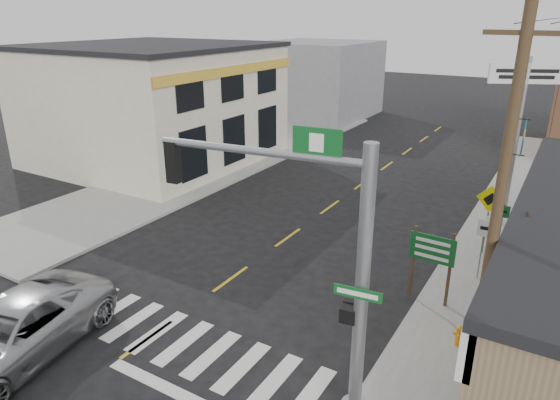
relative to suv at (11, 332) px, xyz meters
The scene contains 15 objects.
ground 3.52m from the suv, 44.47° to the left, with size 140.00×140.00×0.00m, color black.
sidewalk_right 19.21m from the suv, 53.38° to the left, with size 6.00×38.00×0.13m, color gray.
sidewalk_left 16.76m from the suv, 113.05° to the left, with size 6.00×38.00×0.13m, color gray.
center_line 10.72m from the suv, 76.76° to the left, with size 0.12×56.00×0.01m, color gold.
crosswalk 3.81m from the suv, 48.87° to the left, with size 11.00×2.20×0.01m, color silver.
left_building 19.68m from the suv, 122.75° to the left, with size 12.00×12.00×6.80m, color beige.
bldg_distant_left 35.53m from the suv, 103.96° to the left, with size 9.00×10.00×6.40m, color gray.
suv is the anchor object (origin of this frame).
traffic_signal_pole 8.90m from the suv, 18.64° to the left, with size 5.15×0.39×6.52m.
guide_sign 12.09m from the suv, 43.45° to the left, with size 1.40×0.13×2.45m.
fire_hydrant 12.01m from the suv, 32.67° to the left, with size 0.19×0.19×0.62m.
ped_crossing_sign 16.07m from the suv, 53.10° to the left, with size 1.05×0.07×2.69m.
lamp_post 19.07m from the suv, 59.53° to the left, with size 0.74×0.58×5.71m.
dance_center_sign 21.37m from the suv, 62.52° to the left, with size 3.22×0.20×6.84m.
utility_pole_near 12.31m from the suv, 23.50° to the left, with size 1.53×0.23×8.80m.
Camera 1 is at (9.34, -8.25, 8.69)m, focal length 32.00 mm.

